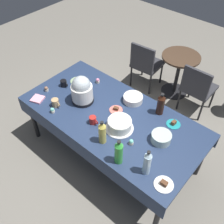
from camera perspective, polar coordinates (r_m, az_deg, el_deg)
The scene contains 25 objects.
ground at distance 3.62m, azimuth 0.00°, elevation -9.01°, with size 9.00×9.00×0.00m, color slate.
potluck_table at distance 3.09m, azimuth 0.00°, elevation -1.47°, with size 2.20×1.10×0.75m.
frosted_layer_cake at distance 2.86m, azimuth 1.67°, elevation -2.79°, with size 0.32×0.32×0.13m.
slow_cooker at distance 3.13m, azimuth -6.64°, elevation 4.76°, with size 0.27×0.27×0.36m.
glass_salad_bowl at distance 2.80m, azimuth 10.75°, elevation -5.55°, with size 0.21×0.21×0.10m, color #B2C6BC.
ceramic_snack_bowl at distance 3.21m, azimuth 4.63°, elevation 2.95°, with size 0.24×0.24×0.08m, color silver.
dessert_plate_coral at distance 3.10m, azimuth 0.88°, elevation 0.55°, with size 0.16×0.16×0.05m.
dessert_plate_sage at distance 3.55m, azimuth -7.72°, elevation 6.84°, with size 0.18×0.18×0.04m.
dessert_plate_teal at distance 3.02m, azimuth 13.36°, elevation -2.52°, with size 0.16×0.16×0.05m.
dessert_plate_white at distance 2.53m, azimuth 11.32°, elevation -15.27°, with size 0.19×0.19×0.05m.
cupcake_lemon at distance 2.75m, azimuth 4.25°, elevation -6.60°, with size 0.05×0.05×0.07m.
cupcake_berry at distance 3.14m, azimuth -12.97°, elevation 0.37°, with size 0.05×0.05×0.07m.
cupcake_mint at distance 3.45m, azimuth -14.25°, elevation 4.94°, with size 0.05×0.05×0.07m.
cupcake_vanilla at distance 3.49m, azimuth -3.16°, elevation 6.90°, with size 0.05×0.05×0.07m.
soda_bottle_water at distance 2.46m, azimuth 7.73°, elevation -11.04°, with size 0.07×0.07×0.32m.
soda_bottle_lime_soda at distance 2.52m, azimuth 1.49°, elevation -8.85°, with size 0.08×0.08×0.31m.
soda_bottle_ginger_ale at distance 2.68m, azimuth -2.15°, elevation -4.54°, with size 0.08×0.08×0.30m.
soda_bottle_cola at distance 3.03m, azimuth 10.66°, elevation 1.67°, with size 0.09×0.09×0.29m.
coffee_mug_red at distance 2.93m, azimuth -4.20°, elevation -1.79°, with size 0.12×0.08×0.09m.
coffee_mug_black at distance 3.48m, azimuth -10.55°, elevation 6.21°, with size 0.12×0.08×0.09m.
coffee_mug_tan at distance 3.20m, azimuth -12.32°, elevation 2.00°, with size 0.13×0.09×0.10m.
paper_napkin_stack at distance 3.36m, azimuth -16.04°, elevation 2.78°, with size 0.14×0.14×0.02m, color pink.
maroon_chair_left at distance 4.38m, azimuth 7.37°, elevation 10.70°, with size 0.47×0.47×0.85m.
maroon_chair_right at distance 4.04m, azimuth 18.28°, elevation 5.31°, with size 0.44×0.44×0.85m.
round_cafe_table at distance 4.34m, azimuth 14.48°, elevation 9.37°, with size 0.60×0.60×0.72m.
Camera 1 is at (1.40, -1.61, 2.92)m, focal length 41.60 mm.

